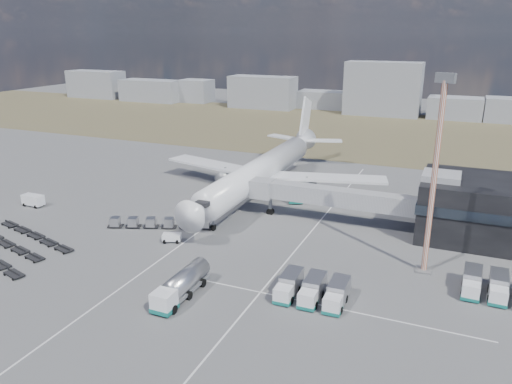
% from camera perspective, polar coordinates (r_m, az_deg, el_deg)
% --- Properties ---
extents(ground, '(420.00, 420.00, 0.00)m').
position_cam_1_polar(ground, '(81.08, -7.84, -6.57)').
color(ground, '#565659').
rests_on(ground, ground).
extents(grass_strip, '(420.00, 90.00, 0.01)m').
position_cam_1_polar(grass_strip, '(180.33, 10.31, 6.98)').
color(grass_strip, brown).
rests_on(grass_strip, ground).
extents(lane_markings, '(47.12, 110.00, 0.01)m').
position_cam_1_polar(lane_markings, '(79.37, -0.60, -6.94)').
color(lane_markings, silver).
rests_on(lane_markings, ground).
extents(jet_bridge, '(30.30, 3.80, 7.05)m').
position_cam_1_polar(jet_bridge, '(90.95, 7.35, -0.37)').
color(jet_bridge, '#939399').
rests_on(jet_bridge, ground).
extents(airliner, '(51.59, 64.53, 17.62)m').
position_cam_1_polar(airliner, '(106.64, 0.90, 2.66)').
color(airliner, white).
rests_on(airliner, ground).
extents(skyline, '(305.65, 24.33, 24.59)m').
position_cam_1_polar(skyline, '(216.85, 14.46, 10.54)').
color(skyline, gray).
rests_on(skyline, ground).
extents(fuel_tanker, '(2.85, 10.84, 3.50)m').
position_cam_1_polar(fuel_tanker, '(66.97, -8.54, -10.48)').
color(fuel_tanker, white).
rests_on(fuel_tanker, ground).
extents(pushback_tug, '(3.43, 2.68, 1.39)m').
position_cam_1_polar(pushback_tug, '(84.16, -9.60, -5.20)').
color(pushback_tug, white).
rests_on(pushback_tug, ground).
extents(utility_van, '(4.45, 2.09, 2.34)m').
position_cam_1_polar(utility_van, '(108.89, -24.12, -0.90)').
color(utility_van, white).
rests_on(utility_van, ground).
extents(catering_truck, '(5.24, 7.44, 3.16)m').
position_cam_1_polar(catering_truck, '(103.32, 4.48, -0.03)').
color(catering_truck, white).
rests_on(catering_truck, ground).
extents(service_trucks_near, '(8.82, 6.73, 2.65)m').
position_cam_1_polar(service_trucks_near, '(66.25, 6.47, -11.03)').
color(service_trucks_near, white).
rests_on(service_trucks_near, ground).
extents(service_trucks_far, '(12.19, 6.96, 2.67)m').
position_cam_1_polar(service_trucks_far, '(73.82, 27.23, -9.87)').
color(service_trucks_far, white).
rests_on(service_trucks_far, ground).
extents(uld_row, '(18.06, 8.09, 1.70)m').
position_cam_1_polar(uld_row, '(90.08, -10.91, -3.47)').
color(uld_row, black).
rests_on(uld_row, ground).
extents(floodlight_mast, '(2.67, 2.18, 28.29)m').
position_cam_1_polar(floodlight_mast, '(72.63, 19.69, 1.52)').
color(floodlight_mast, '#A8411A').
rests_on(floodlight_mast, ground).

